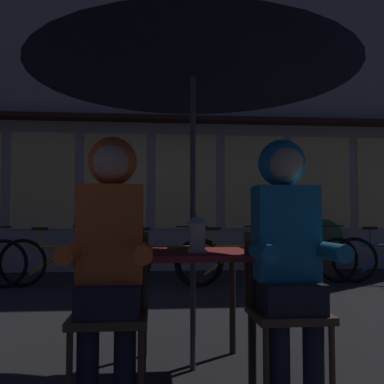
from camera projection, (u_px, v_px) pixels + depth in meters
The scene contains 15 objects.
ground_plane at pixel (193, 370), 2.76m from camera, with size 60.00×60.00×0.00m, color #232326.
cafe_table at pixel (193, 267), 2.79m from camera, with size 0.72×0.72×0.74m.
patio_umbrella at pixel (193, 48), 2.87m from camera, with size 2.10×2.10×2.31m.
lantern at pixel (197, 233), 2.71m from camera, with size 0.11×0.11×0.23m.
chair_left at pixel (111, 304), 2.37m from camera, with size 0.40×0.40×0.87m.
chair_right at pixel (284, 301), 2.46m from camera, with size 0.40×0.40×0.87m.
person_left_hooded at pixel (110, 238), 2.34m from camera, with size 0.45×0.56×1.40m.
person_right_hooded at pixel (287, 237), 2.42m from camera, with size 0.45×0.56×1.40m.
shopfront_building at pixel (185, 104), 8.33m from camera, with size 10.00×0.93×6.20m.
bicycle_second at pixel (60, 261), 6.08m from camera, with size 1.68×0.10×0.84m.
bicycle_third at pixel (164, 262), 6.04m from camera, with size 1.68×0.18×0.84m.
bicycle_fourth at pixel (233, 261), 6.18m from camera, with size 1.67×0.28×0.84m.
bicycle_fifth at pixel (305, 259), 6.35m from camera, with size 1.68×0.23×0.84m.
book at pixel (185, 248), 2.91m from camera, with size 0.20×0.14×0.02m, color olive.
potted_plant at pixel (324, 242), 7.38m from camera, with size 0.60×0.60×0.92m.
Camera 1 is at (-0.26, -2.80, 0.96)m, focal length 41.23 mm.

